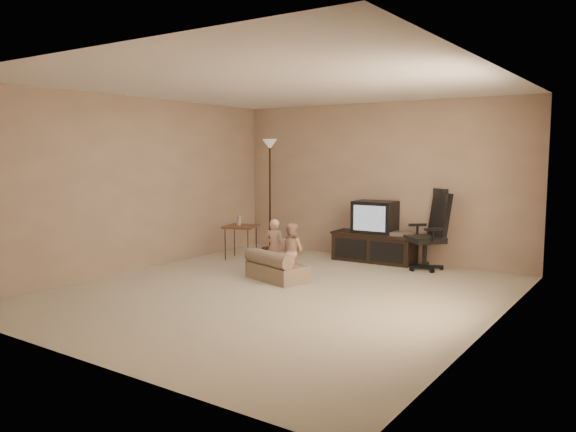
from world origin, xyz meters
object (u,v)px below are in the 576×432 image
(child_sofa, at_px, (275,268))
(side_table, at_px, (241,227))
(toddler_left, at_px, (275,247))
(toddler_right, at_px, (291,251))
(office_chair, at_px, (430,241))
(floor_lamp, at_px, (270,169))
(tv_stand, at_px, (375,237))

(child_sofa, bearing_deg, side_table, 161.20)
(toddler_left, bearing_deg, toddler_right, 154.34)
(office_chair, xyz_separation_m, floor_lamp, (-2.95, 0.08, 0.99))
(toddler_right, bearing_deg, child_sofa, 42.88)
(tv_stand, height_order, office_chair, office_chair)
(tv_stand, distance_m, floor_lamp, 2.26)
(tv_stand, xyz_separation_m, side_table, (-1.90, -1.00, 0.12))
(floor_lamp, bearing_deg, side_table, -82.88)
(toddler_left, height_order, toddler_right, toddler_left)
(tv_stand, xyz_separation_m, child_sofa, (-0.53, -1.96, -0.23))
(tv_stand, xyz_separation_m, toddler_right, (-0.37, -1.81, -0.01))
(side_table, xyz_separation_m, child_sofa, (1.37, -0.97, -0.35))
(side_table, relative_size, floor_lamp, 0.37)
(floor_lamp, bearing_deg, office_chair, -1.53)
(tv_stand, relative_size, side_table, 1.87)
(tv_stand, distance_m, toddler_left, 1.87)
(floor_lamp, height_order, toddler_left, floor_lamp)
(side_table, bearing_deg, toddler_right, -27.99)
(tv_stand, bearing_deg, toddler_right, -104.13)
(floor_lamp, distance_m, toddler_right, 2.64)
(office_chair, distance_m, floor_lamp, 3.12)
(side_table, height_order, toddler_right, toddler_right)
(tv_stand, relative_size, toddler_right, 1.75)
(office_chair, distance_m, toddler_left, 2.30)
(office_chair, distance_m, side_table, 2.97)
(floor_lamp, bearing_deg, toddler_right, -47.16)
(floor_lamp, relative_size, toddler_left, 2.42)
(tv_stand, relative_size, child_sofa, 1.44)
(tv_stand, bearing_deg, office_chair, -9.12)
(toddler_left, relative_size, toddler_right, 1.03)
(child_sofa, distance_m, toddler_left, 0.36)
(office_chair, distance_m, toddler_right, 2.14)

